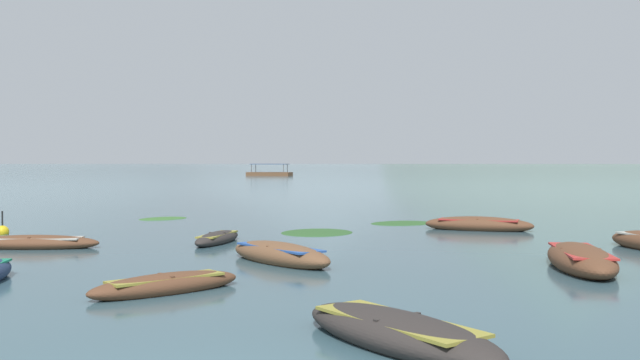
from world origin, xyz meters
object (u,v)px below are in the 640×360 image
object	(u,v)px
rowboat_4	(581,259)
rowboat_12	(397,333)
ferry_1	(269,174)
mooring_buoy	(2,231)
rowboat_8	(280,254)
rowboat_2	(166,285)
rowboat_6	(217,238)
rowboat_7	(479,225)
rowboat_13	(33,243)

from	to	relation	value
rowboat_4	rowboat_12	distance (m)	9.26
rowboat_4	ferry_1	distance (m)	120.86
mooring_buoy	rowboat_8	bearing A→B (deg)	-28.46
ferry_1	mooring_buoy	size ratio (longest dim) A/B	8.87
rowboat_12	ferry_1	size ratio (longest dim) A/B	0.43
rowboat_2	rowboat_12	xyz separation A→B (m)	(4.74, -3.76, 0.03)
rowboat_6	rowboat_7	world-z (taller)	rowboat_7
rowboat_7	rowboat_8	world-z (taller)	rowboat_8
rowboat_2	mooring_buoy	world-z (taller)	mooring_buoy
rowboat_2	rowboat_13	xyz separation A→B (m)	(-6.56, 6.88, 0.00)
rowboat_2	rowboat_12	world-z (taller)	rowboat_12
rowboat_2	rowboat_13	bearing A→B (deg)	133.64
ferry_1	rowboat_12	bearing A→B (deg)	-79.09
rowboat_4	rowboat_6	bearing A→B (deg)	156.36
rowboat_2	rowboat_7	xyz separation A→B (m)	(8.04, 14.32, 0.05)
rowboat_6	ferry_1	size ratio (longest dim) A/B	0.38
rowboat_6	rowboat_13	xyz separation A→B (m)	(-5.39, -1.99, 0.01)
rowboat_12	rowboat_13	world-z (taller)	rowboat_12
rowboat_7	rowboat_13	size ratio (longest dim) A/B	1.05
rowboat_13	rowboat_12	bearing A→B (deg)	-43.26
rowboat_7	rowboat_13	world-z (taller)	rowboat_7
rowboat_6	rowboat_2	bearing A→B (deg)	-82.49
rowboat_4	rowboat_12	size ratio (longest dim) A/B	1.20
rowboat_4	rowboat_8	xyz separation A→B (m)	(-7.76, 0.32, -0.02)
rowboat_8	rowboat_13	size ratio (longest dim) A/B	0.90
rowboat_7	rowboat_8	distance (m)	11.66
rowboat_12	ferry_1	distance (m)	127.69
rowboat_4	rowboat_12	world-z (taller)	rowboat_4
mooring_buoy	rowboat_12	bearing A→B (deg)	-44.91
rowboat_2	rowboat_4	bearing A→B (deg)	24.33
rowboat_12	ferry_1	xyz separation A→B (m)	(-24.16, 125.38, 0.25)
rowboat_4	rowboat_12	xyz separation A→B (m)	(-4.66, -8.01, -0.04)
rowboat_8	rowboat_13	distance (m)	8.52
ferry_1	rowboat_7	bearing A→B (deg)	-75.64
rowboat_6	ferry_1	distance (m)	114.22
rowboat_4	rowboat_6	size ratio (longest dim) A/B	1.38
rowboat_8	ferry_1	distance (m)	118.93
rowboat_2	mooring_buoy	bearing A→B (deg)	132.41
rowboat_4	ferry_1	xyz separation A→B (m)	(-28.82, 117.38, 0.21)
rowboat_7	rowboat_4	bearing A→B (deg)	-82.34
ferry_1	mooring_buoy	xyz separation A→B (m)	(9.55, -110.81, -0.34)
rowboat_12	rowboat_13	bearing A→B (deg)	136.74
rowboat_4	rowboat_8	world-z (taller)	rowboat_4
rowboat_6	rowboat_8	bearing A→B (deg)	-56.88
rowboat_12	mooring_buoy	size ratio (longest dim) A/B	3.83
rowboat_8	rowboat_12	world-z (taller)	rowboat_8
mooring_buoy	rowboat_7	bearing A→B (deg)	11.09
rowboat_12	mooring_buoy	bearing A→B (deg)	135.09
rowboat_2	ferry_1	xyz separation A→B (m)	(-19.42, 121.62, 0.29)
rowboat_2	rowboat_6	distance (m)	8.95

